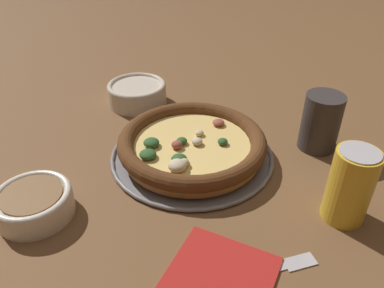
% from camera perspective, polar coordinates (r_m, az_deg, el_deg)
% --- Properties ---
extents(ground_plane, '(3.00, 3.00, 0.00)m').
position_cam_1_polar(ground_plane, '(0.73, 0.00, -1.92)').
color(ground_plane, brown).
extents(pizza_tray, '(0.31, 0.31, 0.01)m').
position_cam_1_polar(pizza_tray, '(0.72, 0.00, -1.66)').
color(pizza_tray, gray).
rests_on(pizza_tray, ground_plane).
extents(pizza, '(0.28, 0.28, 0.04)m').
position_cam_1_polar(pizza, '(0.71, -0.05, 0.00)').
color(pizza, '#BC7F42').
rests_on(pizza, pizza_tray).
extents(bowl_near, '(0.14, 0.14, 0.05)m').
position_cam_1_polar(bowl_near, '(0.91, -8.36, 7.75)').
color(bowl_near, beige).
rests_on(bowl_near, ground_plane).
extents(bowl_far, '(0.12, 0.12, 0.04)m').
position_cam_1_polar(bowl_far, '(0.64, -22.99, -8.16)').
color(bowl_far, silver).
rests_on(bowl_far, ground_plane).
extents(drinking_cup, '(0.07, 0.07, 0.11)m').
position_cam_1_polar(drinking_cup, '(0.77, 19.00, 3.20)').
color(drinking_cup, '#383333').
rests_on(drinking_cup, ground_plane).
extents(napkin, '(0.21, 0.20, 0.01)m').
position_cam_1_polar(napkin, '(0.52, 3.73, -20.44)').
color(napkin, '#B2231E').
rests_on(napkin, ground_plane).
extents(fork, '(0.05, 0.19, 0.00)m').
position_cam_1_polar(fork, '(0.54, 10.38, -18.65)').
color(fork, '#B7B7BC').
rests_on(fork, ground_plane).
extents(beverage_can, '(0.07, 0.07, 0.12)m').
position_cam_1_polar(beverage_can, '(0.61, 22.96, -5.87)').
color(beverage_can, gold).
rests_on(beverage_can, ground_plane).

